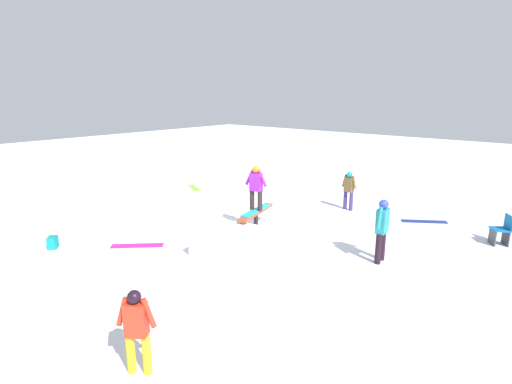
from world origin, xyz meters
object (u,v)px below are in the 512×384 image
at_px(bystander_teal, 382,227).
at_px(loose_snowboard_magenta, 137,246).
at_px(loose_snowboard_navy, 424,221).
at_px(folding_chair, 502,231).
at_px(backpack_on_snow, 53,242).
at_px(bystander_red, 137,328).
at_px(rail_feature, 256,214).
at_px(main_rider_on_rail, 256,189).
at_px(bystander_brown, 349,189).
at_px(loose_snowboard_lime, 194,188).

bearing_deg(bystander_teal, loose_snowboard_magenta, -63.62).
bearing_deg(loose_snowboard_navy, loose_snowboard_magenta, -160.24).
bearing_deg(loose_snowboard_magenta, folding_chair, 176.87).
bearing_deg(backpack_on_snow, bystander_red, 30.24).
height_order(rail_feature, loose_snowboard_navy, rail_feature).
relative_size(main_rider_on_rail, folding_chair, 1.73).
bearing_deg(loose_snowboard_navy, bystander_teal, -121.30).
xyz_separation_m(bystander_teal, folding_chair, (3.31, -2.14, -0.50)).
xyz_separation_m(main_rider_on_rail, bystander_teal, (0.24, -3.92, -0.43)).
xyz_separation_m(bystander_teal, bystander_brown, (3.68, 2.81, -0.12)).
relative_size(folding_chair, backpack_on_snow, 2.59).
height_order(main_rider_on_rail, bystander_brown, main_rider_on_rail).
relative_size(rail_feature, bystander_teal, 1.20).
bearing_deg(loose_snowboard_navy, folding_chair, -51.28).
xyz_separation_m(bystander_teal, loose_snowboard_navy, (4.04, 0.18, -0.91)).
bearing_deg(loose_snowboard_lime, rail_feature, 2.05).
xyz_separation_m(main_rider_on_rail, bystander_red, (-6.12, -2.82, -0.57)).
distance_m(main_rider_on_rail, loose_snowboard_magenta, 3.82).
xyz_separation_m(bystander_red, loose_snowboard_lime, (8.67, 8.63, -0.77)).
relative_size(rail_feature, loose_snowboard_navy, 1.35).
relative_size(bystander_red, backpack_on_snow, 4.08).
bearing_deg(backpack_on_snow, rail_feature, 97.56).
distance_m(main_rider_on_rail, loose_snowboard_lime, 6.48).
relative_size(bystander_red, folding_chair, 1.58).
xyz_separation_m(bystander_red, bystander_brown, (10.04, 1.71, 0.02)).
relative_size(loose_snowboard_lime, backpack_on_snow, 3.83).
xyz_separation_m(loose_snowboard_navy, backpack_on_snow, (-9.00, 7.09, 0.16)).
distance_m(bystander_teal, loose_snowboard_magenta, 6.63).
height_order(bystander_brown, loose_snowboard_magenta, bystander_brown).
xyz_separation_m(bystander_teal, loose_snowboard_magenta, (-3.38, 5.64, -0.91)).
height_order(main_rider_on_rail, loose_snowboard_magenta, main_rider_on_rail).
distance_m(main_rider_on_rail, folding_chair, 7.08).
bearing_deg(bystander_brown, loose_snowboard_navy, 13.79).
xyz_separation_m(loose_snowboard_lime, loose_snowboard_magenta, (-5.69, -4.09, 0.00)).
bearing_deg(bystander_red, bystander_teal, 46.08).
relative_size(bystander_brown, folding_chair, 1.62).
xyz_separation_m(bystander_red, bystander_teal, (6.36, -1.10, 0.14)).
bearing_deg(loose_snowboard_magenta, loose_snowboard_navy, -170.16).
relative_size(bystander_brown, backpack_on_snow, 4.18).
xyz_separation_m(rail_feature, main_rider_on_rail, (0.00, 0.00, 0.81)).
height_order(rail_feature, loose_snowboard_lime, rail_feature).
height_order(main_rider_on_rail, loose_snowboard_navy, main_rider_on_rail).
bearing_deg(bystander_red, loose_snowboard_navy, 50.86).
xyz_separation_m(main_rider_on_rail, folding_chair, (3.55, -6.05, -0.93)).
height_order(loose_snowboard_navy, folding_chair, folding_chair).
bearing_deg(bystander_brown, loose_snowboard_lime, -162.75).
bearing_deg(backpack_on_snow, bystander_brown, 105.60).
height_order(bystander_teal, loose_snowboard_magenta, bystander_teal).
distance_m(bystander_red, bystander_teal, 6.45).
height_order(loose_snowboard_lime, folding_chair, folding_chair).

